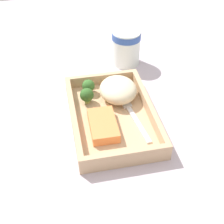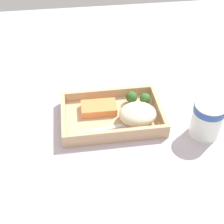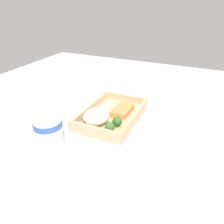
# 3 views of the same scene
# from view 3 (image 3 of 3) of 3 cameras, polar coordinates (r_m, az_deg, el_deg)

# --- Properties ---
(ground_plane) EXTENTS (1.60, 1.60, 0.02)m
(ground_plane) POSITION_cam_3_polar(r_m,az_deg,el_deg) (0.82, 0.00, -2.27)
(ground_plane) COLOR #BCAEBB
(takeout_tray) EXTENTS (0.28, 0.19, 0.01)m
(takeout_tray) POSITION_cam_3_polar(r_m,az_deg,el_deg) (0.81, 0.00, -1.30)
(takeout_tray) COLOR tan
(takeout_tray) RESTS_ON ground_plane
(tray_rim) EXTENTS (0.28, 0.19, 0.03)m
(tray_rim) POSITION_cam_3_polar(r_m,az_deg,el_deg) (0.80, 0.00, -0.04)
(tray_rim) COLOR tan
(tray_rim) RESTS_ON takeout_tray
(salmon_fillet) EXTENTS (0.10, 0.06, 0.02)m
(salmon_fillet) POSITION_cam_3_polar(r_m,az_deg,el_deg) (0.83, 2.74, 0.43)
(salmon_fillet) COLOR #F08648
(salmon_fillet) RESTS_ON takeout_tray
(mashed_potatoes) EXTENTS (0.10, 0.09, 0.05)m
(mashed_potatoes) POSITION_cam_3_polar(r_m,az_deg,el_deg) (0.76, -4.14, -1.14)
(mashed_potatoes) COLOR beige
(mashed_potatoes) RESTS_ON takeout_tray
(broccoli_floret_1) EXTENTS (0.03, 0.03, 0.04)m
(broccoli_floret_1) POSITION_cam_3_polar(r_m,az_deg,el_deg) (0.73, 1.38, -2.48)
(broccoli_floret_1) COLOR #80A04F
(broccoli_floret_1) RESTS_ON takeout_tray
(broccoli_floret_2) EXTENTS (0.03, 0.03, 0.04)m
(broccoli_floret_2) POSITION_cam_3_polar(r_m,az_deg,el_deg) (0.71, -0.57, -3.94)
(broccoli_floret_2) COLOR #7EA454
(broccoli_floret_2) RESTS_ON takeout_tray
(fork) EXTENTS (0.16, 0.04, 0.00)m
(fork) POSITION_cam_3_polar(r_m,az_deg,el_deg) (0.84, -2.79, 0.20)
(fork) COLOR silver
(fork) RESTS_ON takeout_tray
(paper_cup) EXTENTS (0.08, 0.08, 0.10)m
(paper_cup) POSITION_cam_3_polar(r_m,az_deg,el_deg) (0.66, -16.12, -5.29)
(paper_cup) COLOR white
(paper_cup) RESTS_ON ground_plane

